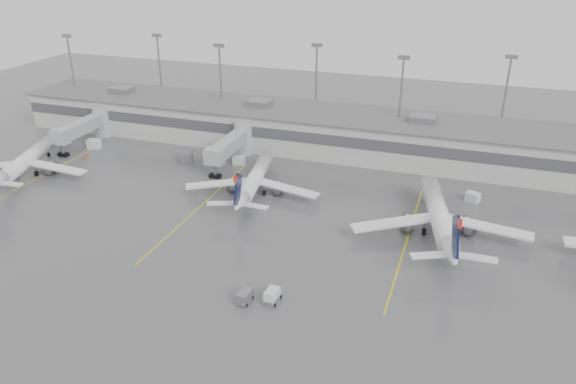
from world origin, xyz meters
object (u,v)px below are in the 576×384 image
(baggage_tug, at_px, (272,297))
(jet_mid_right, at_px, (439,216))
(jet_mid_left, at_px, (254,179))
(jet_far_left, at_px, (25,161))

(baggage_tug, bearing_deg, jet_mid_right, 57.89)
(jet_mid_left, relative_size, baggage_tug, 9.83)
(jet_far_left, distance_m, baggage_tug, 63.44)
(baggage_tug, bearing_deg, jet_mid_left, 119.77)
(jet_far_left, xyz_separation_m, baggage_tug, (59.01, -23.18, -2.19))
(jet_mid_left, height_order, baggage_tug, jet_mid_left)
(jet_mid_left, height_order, jet_mid_right, jet_mid_right)
(jet_mid_left, bearing_deg, jet_mid_right, -17.14)
(jet_mid_right, bearing_deg, baggage_tug, -138.91)
(jet_far_left, relative_size, jet_mid_left, 1.02)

